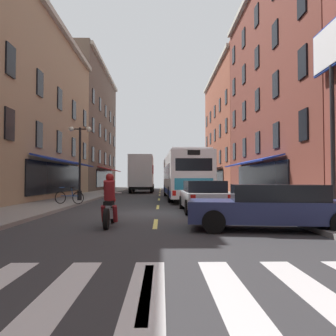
{
  "coord_description": "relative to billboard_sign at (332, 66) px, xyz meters",
  "views": [
    {
      "loc": [
        0.21,
        -14.54,
        1.48
      ],
      "look_at": [
        0.6,
        6.77,
        2.18
      ],
      "focal_mm": 35.54,
      "sensor_mm": 36.0,
      "label": 1
    }
  ],
  "objects": [
    {
      "name": "transit_bus",
      "position": [
        -5.23,
        11.45,
        -4.32
      ],
      "size": [
        2.89,
        12.46,
        3.31
      ],
      "color": "white",
      "rests_on": "ground"
    },
    {
      "name": "sidewalk_right",
      "position": [
        -1.15,
        1.43,
        -5.98
      ],
      "size": [
        3.0,
        80.0,
        0.14
      ],
      "primitive_type": "cube",
      "color": "gray",
      "rests_on": "ground"
    },
    {
      "name": "sedan_far",
      "position": [
        -9.18,
        34.55,
        -5.32
      ],
      "size": [
        2.09,
        4.56,
        1.46
      ],
      "color": "navy",
      "rests_on": "ground"
    },
    {
      "name": "crosswalk_near",
      "position": [
        -7.05,
        -8.57,
        -6.05
      ],
      "size": [
        7.1,
        2.8,
        0.01
      ],
      "color": "silver",
      "rests_on": "ground"
    },
    {
      "name": "bicycle_near",
      "position": [
        -11.83,
        4.9,
        -5.55
      ],
      "size": [
        1.68,
        0.56,
        0.91
      ],
      "color": "black",
      "rests_on": "sidewalk_left"
    },
    {
      "name": "box_truck",
      "position": [
        -8.99,
        22.84,
        -4.04
      ],
      "size": [
        2.5,
        7.14,
        3.94
      ],
      "color": "white",
      "rests_on": "ground"
    },
    {
      "name": "street_lamp_twin",
      "position": [
        -12.04,
        8.01,
        -3.31
      ],
      "size": [
        1.42,
        0.32,
        4.67
      ],
      "color": "black",
      "rests_on": "sidewalk_left"
    },
    {
      "name": "motorcycle_rider",
      "position": [
        -8.48,
        -2.64,
        -5.35
      ],
      "size": [
        0.62,
        2.07,
        1.66
      ],
      "color": "black",
      "rests_on": "ground"
    },
    {
      "name": "sedan_near",
      "position": [
        -4.96,
        1.85,
        -5.35
      ],
      "size": [
        2.02,
        4.31,
        1.4
      ],
      "color": "silver",
      "rests_on": "ground"
    },
    {
      "name": "sedan_mid",
      "position": [
        -3.64,
        -3.48,
        -5.38
      ],
      "size": [
        4.9,
        2.44,
        1.32
      ],
      "color": "navy",
      "rests_on": "ground"
    },
    {
      "name": "billboard_sign",
      "position": [
        0.0,
        0.0,
        0.0
      ],
      "size": [
        0.4,
        2.96,
        7.69
      ],
      "color": "black",
      "rests_on": "sidewalk_right"
    },
    {
      "name": "ground_plane",
      "position": [
        -7.05,
        1.43,
        -6.1
      ],
      "size": [
        34.8,
        80.0,
        0.1
      ],
      "primitive_type": "cube",
      "color": "#333335"
    },
    {
      "name": "lane_centre_dashes",
      "position": [
        -7.05,
        1.18,
        -6.05
      ],
      "size": [
        0.14,
        73.9,
        0.01
      ],
      "color": "#DBCC4C",
      "rests_on": "ground"
    },
    {
      "name": "sidewalk_left",
      "position": [
        -12.95,
        1.43,
        -5.98
      ],
      "size": [
        3.0,
        80.0,
        0.14
      ],
      "primitive_type": "cube",
      "color": "gray",
      "rests_on": "ground"
    }
  ]
}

